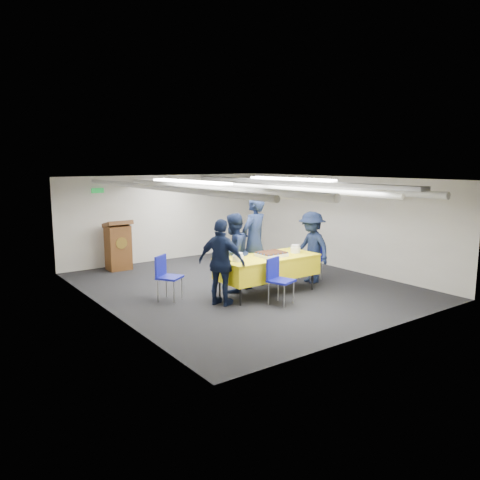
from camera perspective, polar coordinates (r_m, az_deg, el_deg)
name	(u,v)px	position (r m, az deg, el deg)	size (l,w,h in m)	color
ground	(243,286)	(10.17, 0.39, -5.57)	(7.00, 7.00, 0.00)	black
room_shell	(236,201)	(10.24, -0.53, 4.84)	(6.00, 7.00, 2.30)	beige
serving_table	(267,266)	(9.47, 3.36, -3.24)	(2.10, 0.94, 0.77)	black
sheet_cake	(271,254)	(9.40, 3.86, -1.72)	(0.56, 0.44, 0.10)	white
plate_stack_left	(238,257)	(8.91, -0.24, -2.13)	(0.21, 0.21, 0.17)	white
plate_stack_right	(295,249)	(9.83, 6.77, -1.10)	(0.21, 0.21, 0.17)	white
podium	(118,245)	(11.92, -14.63, -0.62)	(0.62, 0.53, 1.25)	brown
chair_near	(277,276)	(8.81, 4.59, -4.40)	(0.53, 0.53, 0.87)	gray
chair_right	(314,256)	(10.78, 8.99, -1.92)	(0.43, 0.43, 0.87)	gray
chair_left	(166,273)	(9.14, -9.04, -3.99)	(0.59, 0.59, 0.87)	gray
sailor_a	(254,242)	(9.88, 1.71, -0.19)	(0.72, 0.47, 1.96)	black
sailor_b	(233,253)	(9.55, -0.81, -1.57)	(0.79, 0.61, 1.62)	black
sailor_c	(222,262)	(8.64, -2.25, -2.76)	(0.95, 0.39, 1.62)	black
sailor_d	(312,247)	(10.40, 8.72, -0.89)	(1.02, 0.59, 1.58)	black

